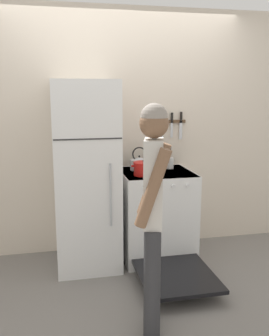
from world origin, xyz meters
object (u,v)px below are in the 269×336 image
Objects in this scene: utensil_jar at (169,162)px; dutch_oven_pot at (144,169)px; tea_kettle at (139,163)px; person at (153,208)px; stove_range at (157,216)px; refrigerator at (86,176)px.

dutch_oven_pot is at bearing -141.49° from utensil_jar.
tea_kettle reaches higher than dutch_oven_pot.
utensil_jar is at bearing 38.51° from dutch_oven_pot.
person reaches higher than dutch_oven_pot.
stove_range is 0.58m from utensil_jar.
stove_range is at bearing -1.61° from refrigerator.
stove_range is (0.71, -0.02, -0.45)m from refrigerator.
tea_kettle is (0.57, 0.15, 0.07)m from refrigerator.
dutch_oven_pot is 0.43m from utensil_jar.
utensil_jar is at bearing 1.22° from tea_kettle.
tea_kettle is 1.03× the size of utensil_jar.
person reaches higher than utensil_jar.
dutch_oven_pot is 1.05× the size of tea_kettle.
refrigerator is at bearing 168.39° from dutch_oven_pot.
dutch_oven_pot is at bearing 6.05° from person.
utensil_jar is (0.33, 0.01, -0.00)m from tea_kettle.
refrigerator reaches higher than stove_range.
refrigerator is at bearing -165.21° from tea_kettle.
tea_kettle is 0.15× the size of person.
utensil_jar is (0.18, 0.18, 0.52)m from stove_range.
refrigerator is at bearing 178.39° from stove_range.
refrigerator is 1.11× the size of person.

